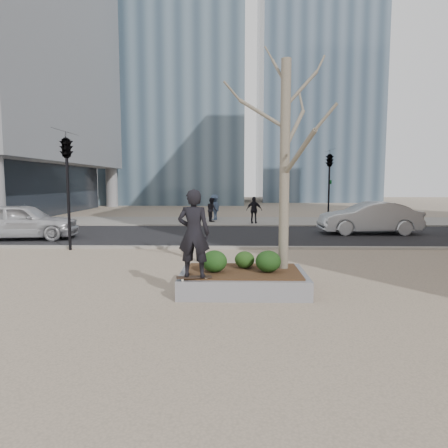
{
  "coord_description": "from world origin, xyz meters",
  "views": [
    {
      "loc": [
        0.75,
        -9.43,
        2.61
      ],
      "look_at": [
        0.5,
        2.0,
        1.4
      ],
      "focal_mm": 32.0,
      "sensor_mm": 36.0,
      "label": 1
    }
  ],
  "objects_px": {
    "skateboard": "(194,278)",
    "skateboarder": "(194,233)",
    "police_car": "(23,221)",
    "planter": "(243,281)"
  },
  "relations": [
    {
      "from": "skateboard",
      "to": "skateboarder",
      "type": "distance_m",
      "value": 1.0
    },
    {
      "from": "skateboard",
      "to": "police_car",
      "type": "bearing_deg",
      "value": 123.56
    },
    {
      "from": "planter",
      "to": "police_car",
      "type": "xyz_separation_m",
      "value": [
        -9.78,
        8.34,
        0.61
      ]
    },
    {
      "from": "planter",
      "to": "skateboard",
      "type": "distance_m",
      "value": 1.39
    },
    {
      "from": "skateboarder",
      "to": "police_car",
      "type": "bearing_deg",
      "value": -41.99
    },
    {
      "from": "skateboarder",
      "to": "police_car",
      "type": "xyz_separation_m",
      "value": [
        -8.68,
        9.15,
        -0.66
      ]
    },
    {
      "from": "skateboarder",
      "to": "police_car",
      "type": "height_order",
      "value": "skateboarder"
    },
    {
      "from": "skateboard",
      "to": "police_car",
      "type": "xyz_separation_m",
      "value": [
        -8.68,
        9.15,
        0.35
      ]
    },
    {
      "from": "police_car",
      "to": "planter",
      "type": "bearing_deg",
      "value": -137.4
    },
    {
      "from": "planter",
      "to": "skateboard",
      "type": "bearing_deg",
      "value": -143.81
    }
  ]
}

